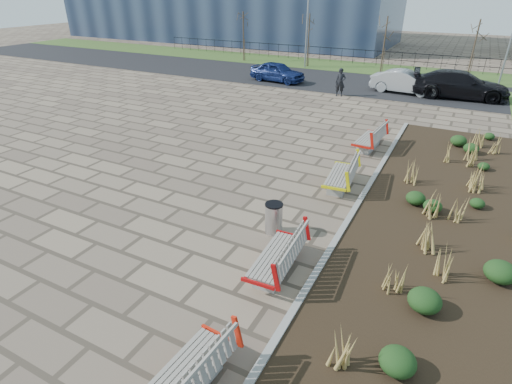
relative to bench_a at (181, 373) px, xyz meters
The scene contains 21 objects.
ground 3.92m from the bench_a, 140.42° to the left, with size 120.00×120.00×0.00m, color #786753.
planting_bed 8.17m from the bench_a, 66.52° to the left, with size 4.50×18.00×0.10m, color black.
planting_curb 7.55m from the bench_a, 82.99° to the left, with size 0.16×18.00×0.15m, color gray.
grass_verge_far 30.63m from the bench_a, 95.62° to the left, with size 80.00×5.00×0.04m, color #33511E.
road 24.67m from the bench_a, 96.99° to the left, with size 80.00×7.00×0.02m, color black.
bench_a is the anchor object (origin of this frame).
bench_b 3.60m from the bench_a, 90.00° to the left, with size 0.90×2.10×1.00m, color #AF0B0C, non-canonical shape.
bench_c 8.65m from the bench_a, 90.00° to the left, with size 0.90×2.10×1.00m, color yellow, non-canonical shape.
bench_d 12.65m from the bench_a, 90.00° to the left, with size 0.90×2.10×1.00m, color #B9160C, non-canonical shape.
litter_bin 5.20m from the bench_a, 98.60° to the left, with size 0.47×0.47×0.86m, color #B2B2B7.
pedestrian 20.99m from the bench_a, 100.12° to the left, with size 0.60×0.39×1.65m, color black.
car_blue 24.20m from the bench_a, 111.19° to the left, with size 1.56×3.87×1.32m, color navy.
car_silver 23.23m from the bench_a, 90.79° to the left, with size 1.43×4.09×1.35m, color #95989B.
car_black 23.60m from the bench_a, 83.30° to the left, with size 2.19×5.38×1.56m, color black.
tree_a 32.67m from the bench_a, 117.37° to the left, with size 1.40×1.40×4.00m, color #4C3D2D, non-canonical shape.
tree_b 30.38m from the bench_a, 107.25° to the left, with size 1.40×1.40×4.00m, color #4C3D2D, non-canonical shape.
tree_c 29.18m from the bench_a, 95.91° to the left, with size 1.40×1.40×4.00m, color #4C3D2D, non-canonical shape.
tree_d 29.18m from the bench_a, 84.09° to the left, with size 1.40×1.40×4.00m, color #4C3D2D, non-canonical shape.
lamp_west 29.98m from the bench_a, 107.54° to the left, with size 0.24×0.60×6.00m, color gray, non-canonical shape.
lamp_east 29.03m from the bench_a, 80.04° to the left, with size 0.24×0.60×6.00m, color gray, non-canonical shape.
railing_fence 32.12m from the bench_a, 95.36° to the left, with size 44.00×0.10×1.20m, color black, non-canonical shape.
Camera 1 is at (6.08, -5.77, 6.06)m, focal length 28.00 mm.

